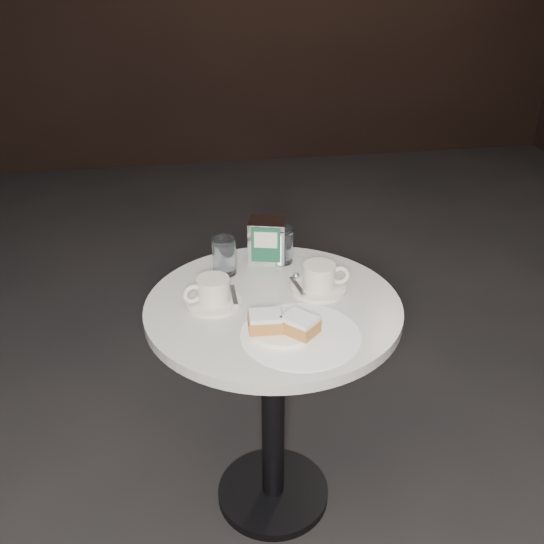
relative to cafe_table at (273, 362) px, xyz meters
The scene contains 9 objects.
ground 0.55m from the cafe_table, ahead, with size 7.00×7.00×0.00m, color black.
cafe_table is the anchor object (origin of this frame).
sugar_spill 0.26m from the cafe_table, 75.99° to the right, with size 0.30×0.30×0.00m, color white.
beignet_plate 0.26m from the cafe_table, 90.63° to the right, with size 0.22×0.22×0.06m.
coffee_cup_left 0.28m from the cafe_table, behind, with size 0.19×0.19×0.08m.
coffee_cup_right 0.28m from the cafe_table, 18.47° to the left, with size 0.17×0.17×0.08m.
water_glass_left 0.34m from the cafe_table, 120.15° to the left, with size 0.09×0.09×0.11m.
water_glass_right 0.35m from the cafe_table, 74.15° to the left, with size 0.09×0.09×0.11m.
napkin_dispenser 0.37m from the cafe_table, 84.10° to the left, with size 0.13×0.12×0.13m.
Camera 1 is at (-0.24, -1.39, 1.60)m, focal length 40.00 mm.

